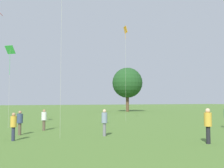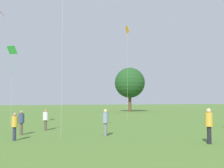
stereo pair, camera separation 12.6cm
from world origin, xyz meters
The scene contains 8 objects.
person_standing_0 centered at (-3.48, 12.74, 0.92)m, with size 0.44×0.44×1.56m.
person_standing_1 centered at (1.89, 12.42, 1.00)m, with size 0.45×0.45×1.68m.
person_standing_2 centered at (5.61, 7.44, 1.09)m, with size 0.40×0.40×1.83m.
person_standing_4 centered at (-1.00, 17.20, 0.92)m, with size 0.53×0.53×1.58m.
person_standing_5 centered at (-2.90, 15.23, 0.93)m, with size 0.53×0.53×1.57m.
kite_2 centered at (-3.29, 20.69, 6.29)m, with size 0.90×0.87×6.88m.
kite_4 centered at (8.68, 22.40, 9.60)m, with size 0.30×0.76×10.47m.
distant_tree_1 centered at (21.55, 45.97, 6.07)m, with size 6.39×6.39×9.30m.
Camera 2 is at (-4.55, -2.93, 2.20)m, focal length 42.00 mm.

